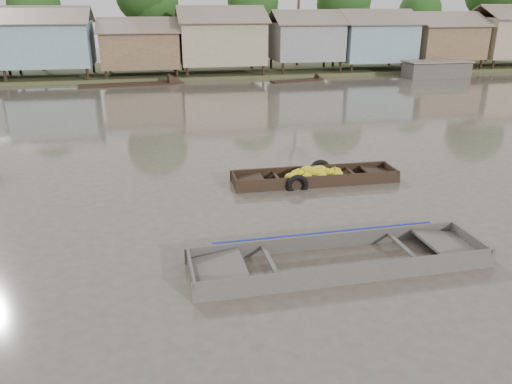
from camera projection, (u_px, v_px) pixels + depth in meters
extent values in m
plane|color=#4E463B|center=(282.00, 224.00, 13.13)|extent=(120.00, 120.00, 0.00)
cube|color=#384723|center=(188.00, 71.00, 43.39)|extent=(120.00, 12.00, 0.50)
cube|color=#72929D|center=(49.00, 44.00, 37.25)|extent=(6.20, 5.20, 3.20)
cube|color=brown|center=(41.00, 15.00, 35.25)|extent=(6.60, 3.02, 1.28)
cube|color=brown|center=(48.00, 14.00, 37.82)|extent=(6.60, 3.02, 1.28)
cube|color=brown|center=(141.00, 49.00, 38.69)|extent=(5.80, 4.60, 2.70)
cube|color=brown|center=(139.00, 25.00, 36.92)|extent=(6.20, 2.67, 1.14)
cube|color=brown|center=(139.00, 24.00, 39.20)|extent=(6.20, 2.67, 1.14)
cube|color=gray|center=(221.00, 42.00, 39.72)|extent=(6.50, 5.30, 3.30)
cube|color=brown|center=(223.00, 14.00, 37.67)|extent=(6.90, 3.08, 1.31)
cube|color=brown|center=(218.00, 14.00, 40.29)|extent=(6.90, 3.08, 1.31)
cube|color=gray|center=(305.00, 41.00, 41.05)|extent=(5.40, 4.70, 2.90)
cube|color=brown|center=(311.00, 17.00, 39.22)|extent=(5.80, 2.73, 1.17)
cube|color=brown|center=(302.00, 17.00, 41.55)|extent=(5.80, 2.73, 1.17)
cube|color=#72929D|center=(373.00, 42.00, 42.22)|extent=(6.00, 5.00, 3.10)
cube|color=brown|center=(382.00, 17.00, 40.28)|extent=(6.40, 2.90, 1.24)
cube|color=brown|center=(369.00, 16.00, 42.75)|extent=(6.40, 2.90, 1.24)
cube|color=brown|center=(443.00, 41.00, 43.46)|extent=(5.70, 4.90, 2.80)
cube|color=brown|center=(454.00, 19.00, 41.60)|extent=(6.10, 2.85, 1.21)
cube|color=brown|center=(437.00, 18.00, 44.02)|extent=(6.10, 2.85, 1.21)
cube|color=gray|center=(509.00, 37.00, 44.60)|extent=(6.30, 5.10, 3.40)
cube|color=brown|center=(503.00, 12.00, 45.10)|extent=(6.70, 2.96, 1.26)
cylinder|color=#473323|center=(40.00, 43.00, 41.19)|extent=(0.28, 0.28, 4.90)
sphere|color=#1A3812|center=(34.00, 7.00, 40.20)|extent=(4.20, 4.20, 4.20)
cylinder|color=#473323|center=(150.00, 34.00, 41.72)|extent=(0.28, 0.28, 6.30)
cylinder|color=#473323|center=(253.00, 38.00, 44.51)|extent=(0.28, 0.28, 5.25)
sphere|color=#1A3812|center=(253.00, 2.00, 43.46)|extent=(4.50, 4.50, 4.50)
cylinder|color=#473323|center=(342.00, 36.00, 45.04)|extent=(0.28, 0.28, 5.60)
cylinder|color=#473323|center=(417.00, 40.00, 47.65)|extent=(0.28, 0.28, 4.55)
sphere|color=#1A3812|center=(420.00, 11.00, 46.73)|extent=(3.90, 3.90, 3.90)
cylinder|color=#473323|center=(491.00, 28.00, 47.68)|extent=(0.28, 0.28, 6.65)
cylinder|color=#473323|center=(298.00, 22.00, 44.32)|extent=(0.24, 0.24, 8.00)
cube|color=black|center=(314.00, 184.00, 16.34)|extent=(5.31, 1.07, 0.08)
cube|color=black|center=(310.00, 172.00, 16.80)|extent=(5.41, 0.21, 0.50)
cube|color=black|center=(320.00, 184.00, 15.74)|extent=(5.41, 0.21, 0.50)
cube|color=black|center=(390.00, 173.00, 16.74)|extent=(0.07, 1.18, 0.47)
cube|color=black|center=(378.00, 172.00, 16.63)|extent=(0.93, 1.02, 0.19)
cube|color=black|center=(234.00, 183.00, 15.79)|extent=(0.07, 1.18, 0.47)
cube|color=black|center=(249.00, 180.00, 15.86)|extent=(0.93, 1.02, 0.19)
cube|color=black|center=(277.00, 177.00, 16.01)|extent=(0.11, 1.13, 0.05)
cube|color=black|center=(352.00, 172.00, 16.46)|extent=(0.11, 1.13, 0.05)
ellipsoid|color=gold|center=(320.00, 179.00, 15.97)|extent=(0.35, 0.25, 0.22)
ellipsoid|color=gold|center=(307.00, 172.00, 16.28)|extent=(0.38, 0.27, 0.24)
ellipsoid|color=gold|center=(335.00, 171.00, 16.55)|extent=(0.43, 0.30, 0.26)
ellipsoid|color=gold|center=(319.00, 171.00, 16.58)|extent=(0.38, 0.26, 0.23)
ellipsoid|color=gold|center=(345.00, 178.00, 16.11)|extent=(0.36, 0.25, 0.22)
ellipsoid|color=gold|center=(322.00, 174.00, 16.08)|extent=(0.38, 0.26, 0.23)
ellipsoid|color=gold|center=(309.00, 171.00, 16.35)|extent=(0.39, 0.27, 0.24)
ellipsoid|color=gold|center=(314.00, 172.00, 16.03)|extent=(0.41, 0.29, 0.25)
ellipsoid|color=gold|center=(298.00, 178.00, 15.94)|extent=(0.39, 0.27, 0.24)
ellipsoid|color=gold|center=(292.00, 183.00, 15.83)|extent=(0.35, 0.24, 0.21)
ellipsoid|color=gold|center=(329.00, 172.00, 16.12)|extent=(0.34, 0.24, 0.21)
ellipsoid|color=gold|center=(326.00, 172.00, 16.21)|extent=(0.40, 0.28, 0.24)
ellipsoid|color=gold|center=(307.00, 176.00, 15.92)|extent=(0.34, 0.23, 0.21)
ellipsoid|color=gold|center=(295.00, 178.00, 15.94)|extent=(0.44, 0.30, 0.27)
ellipsoid|color=gold|center=(298.00, 181.00, 15.88)|extent=(0.42, 0.30, 0.26)
ellipsoid|color=gold|center=(309.00, 173.00, 16.09)|extent=(0.41, 0.28, 0.25)
ellipsoid|color=gold|center=(300.00, 172.00, 16.16)|extent=(0.44, 0.31, 0.27)
ellipsoid|color=gold|center=(291.00, 177.00, 16.06)|extent=(0.44, 0.31, 0.27)
ellipsoid|color=gold|center=(315.00, 169.00, 16.26)|extent=(0.33, 0.23, 0.20)
ellipsoid|color=gold|center=(337.00, 174.00, 16.22)|extent=(0.40, 0.28, 0.25)
ellipsoid|color=gold|center=(307.00, 169.00, 16.17)|extent=(0.41, 0.29, 0.25)
ellipsoid|color=gold|center=(318.00, 173.00, 16.12)|extent=(0.39, 0.27, 0.24)
ellipsoid|color=gold|center=(308.00, 172.00, 16.41)|extent=(0.35, 0.25, 0.22)
ellipsoid|color=gold|center=(312.00, 171.00, 16.30)|extent=(0.42, 0.29, 0.25)
ellipsoid|color=gold|center=(304.00, 171.00, 16.42)|extent=(0.35, 0.24, 0.21)
ellipsoid|color=gold|center=(320.00, 169.00, 16.16)|extent=(0.45, 0.31, 0.27)
ellipsoid|color=gold|center=(289.00, 180.00, 16.06)|extent=(0.34, 0.24, 0.21)
ellipsoid|color=gold|center=(297.00, 180.00, 15.87)|extent=(0.43, 0.30, 0.26)
ellipsoid|color=gold|center=(320.00, 171.00, 16.62)|extent=(0.36, 0.25, 0.22)
ellipsoid|color=gold|center=(296.00, 173.00, 16.15)|extent=(0.37, 0.26, 0.23)
cylinder|color=#3F6626|center=(301.00, 170.00, 16.08)|extent=(0.04, 0.04, 0.17)
cylinder|color=#3F6626|center=(321.00, 169.00, 16.20)|extent=(0.04, 0.04, 0.17)
cylinder|color=#3F6626|center=(335.00, 168.00, 16.29)|extent=(0.04, 0.04, 0.17)
torus|color=black|center=(320.00, 170.00, 16.93)|extent=(0.76, 0.18, 0.76)
torus|color=black|center=(297.00, 185.00, 15.52)|extent=(0.71, 0.18, 0.71)
cube|color=#423D38|center=(338.00, 268.00, 11.12)|extent=(6.55, 1.52, 0.08)
cube|color=#423D38|center=(326.00, 243.00, 11.77)|extent=(6.67, 0.27, 0.53)
cube|color=#423D38|center=(353.00, 277.00, 10.31)|extent=(6.67, 0.27, 0.53)
cube|color=#423D38|center=(470.00, 244.00, 11.71)|extent=(0.09, 1.63, 0.51)
cube|color=#423D38|center=(448.00, 244.00, 11.57)|extent=(1.16, 1.42, 0.22)
cube|color=#423D38|center=(191.00, 275.00, 10.37)|extent=(0.09, 1.63, 0.51)
cube|color=#423D38|center=(218.00, 270.00, 10.46)|extent=(1.16, 1.42, 0.22)
cube|color=#423D38|center=(271.00, 262.00, 10.68)|extent=(0.13, 1.57, 0.05)
cube|color=#423D38|center=(404.00, 247.00, 11.32)|extent=(0.13, 1.57, 0.05)
cube|color=#665E54|center=(338.00, 266.00, 11.10)|extent=(4.99, 1.37, 0.02)
cube|color=#0E1C93|center=(326.00, 234.00, 11.74)|extent=(5.39, 0.18, 0.13)
torus|color=olive|center=(408.00, 264.00, 11.17)|extent=(0.37, 0.37, 0.05)
torus|color=olive|center=(408.00, 262.00, 11.16)|extent=(0.30, 0.30, 0.05)
cube|color=black|center=(126.00, 86.00, 35.70)|extent=(6.65, 2.04, 0.35)
cube|color=black|center=(296.00, 82.00, 37.57)|extent=(3.99, 1.63, 0.35)
cube|color=black|center=(436.00, 70.00, 39.44)|extent=(5.00, 2.00, 1.20)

